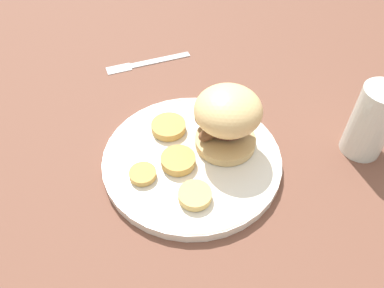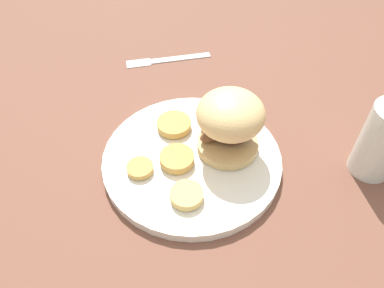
% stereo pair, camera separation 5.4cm
% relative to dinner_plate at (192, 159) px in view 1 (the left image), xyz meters
% --- Properties ---
extents(ground_plane, '(4.00, 4.00, 0.00)m').
position_rel_dinner_plate_xyz_m(ground_plane, '(0.00, 0.00, -0.01)').
color(ground_plane, brown).
extents(dinner_plate, '(0.27, 0.27, 0.02)m').
position_rel_dinner_plate_xyz_m(dinner_plate, '(0.00, 0.00, 0.00)').
color(dinner_plate, white).
rests_on(dinner_plate, ground_plane).
extents(sandwich, '(0.10, 0.10, 0.10)m').
position_rel_dinner_plate_xyz_m(sandwich, '(0.03, -0.05, 0.06)').
color(sandwich, tan).
rests_on(sandwich, dinner_plate).
extents(potato_round_0, '(0.05, 0.05, 0.01)m').
position_rel_dinner_plate_xyz_m(potato_round_0, '(-0.08, -0.01, 0.01)').
color(potato_round_0, '#DBB766').
rests_on(potato_round_0, dinner_plate).
extents(potato_round_1, '(0.05, 0.05, 0.01)m').
position_rel_dinner_plate_xyz_m(potato_round_1, '(-0.02, 0.02, 0.01)').
color(potato_round_1, tan).
rests_on(potato_round_1, dinner_plate).
extents(potato_round_2, '(0.04, 0.04, 0.01)m').
position_rel_dinner_plate_xyz_m(potato_round_2, '(-0.04, 0.07, 0.01)').
color(potato_round_2, tan).
rests_on(potato_round_2, dinner_plate).
extents(potato_round_3, '(0.05, 0.05, 0.01)m').
position_rel_dinner_plate_xyz_m(potato_round_3, '(0.05, 0.04, 0.01)').
color(potato_round_3, tan).
rests_on(potato_round_3, dinner_plate).
extents(fork, '(0.09, 0.16, 0.00)m').
position_rel_dinner_plate_xyz_m(fork, '(0.25, 0.10, -0.01)').
color(fork, silver).
rests_on(fork, ground_plane).
extents(drinking_glass, '(0.06, 0.06, 0.12)m').
position_rel_dinner_plate_xyz_m(drinking_glass, '(0.04, -0.26, 0.05)').
color(drinking_glass, silver).
rests_on(drinking_glass, ground_plane).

